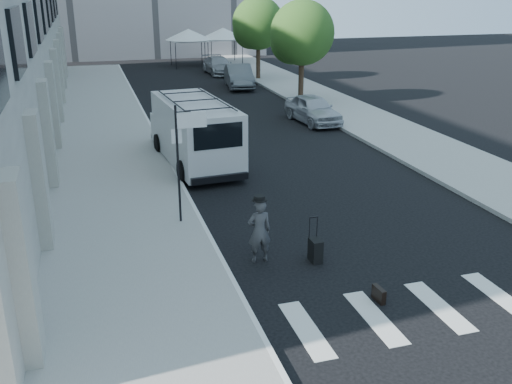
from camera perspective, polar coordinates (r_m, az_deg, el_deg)
ground at (r=15.07m, az=4.42°, el=-6.88°), size 120.00×120.00×0.00m
sidewalk_left at (r=29.30m, az=-14.89°, el=6.09°), size 4.50×48.00×0.15m
sidewalk_right at (r=36.00m, az=6.58°, el=9.14°), size 4.00×56.00×0.15m
sign_pole at (r=16.45m, az=-7.11°, el=5.26°), size 1.03×0.07×3.50m
tree_near at (r=35.06m, az=4.40°, el=15.36°), size 3.80×3.83×6.03m
tree_far at (r=43.56m, az=0.03°, el=16.33°), size 3.80×3.83×6.03m
tent_left at (r=51.45m, az=-6.77°, el=15.36°), size 4.00×4.00×3.20m
tent_right at (r=52.59m, az=-3.31°, el=15.56°), size 4.00×4.00×3.20m
businessman at (r=14.65m, az=0.34°, el=-3.93°), size 0.62×0.41×1.71m
briefcase at (r=13.48m, az=12.18°, el=-9.96°), size 0.15×0.45×0.34m
suitcase at (r=14.94m, az=5.96°, el=-5.82°), size 0.28×0.43×1.19m
cargo_van at (r=22.94m, az=-6.22°, el=6.04°), size 2.80×6.90×2.52m
parked_car_a at (r=30.02m, az=5.72°, el=8.26°), size 2.03×4.36×1.44m
parked_car_b at (r=40.54m, az=-1.71°, el=11.50°), size 2.30×4.95×1.57m
parked_car_c at (r=46.91m, az=-3.77°, el=12.50°), size 2.07×4.74×1.36m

